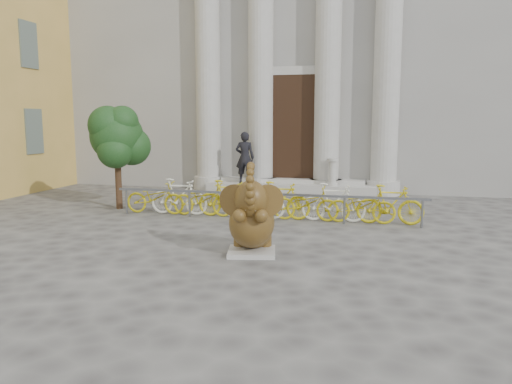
% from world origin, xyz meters
% --- Properties ---
extents(ground, '(80.00, 80.00, 0.00)m').
position_xyz_m(ground, '(0.00, 0.00, 0.00)').
color(ground, '#474442').
rests_on(ground, ground).
extents(classical_building, '(22.00, 10.70, 12.00)m').
position_xyz_m(classical_building, '(0.00, 14.93, 5.98)').
color(classical_building, gray).
rests_on(classical_building, ground).
extents(entrance_steps, '(6.00, 1.20, 0.36)m').
position_xyz_m(entrance_steps, '(0.00, 9.40, 0.18)').
color(entrance_steps, '#A8A59E').
rests_on(entrance_steps, ground).
extents(elephant_statue, '(1.20, 1.43, 1.83)m').
position_xyz_m(elephant_statue, '(0.62, 1.10, 0.66)').
color(elephant_statue, '#A8A59E').
rests_on(elephant_statue, ground).
extents(bike_rack, '(8.27, 0.53, 1.00)m').
position_xyz_m(bike_rack, '(0.11, 4.69, 0.50)').
color(bike_rack, slate).
rests_on(bike_rack, ground).
extents(tree, '(1.74, 1.58, 3.01)m').
position_xyz_m(tree, '(-4.40, 5.13, 2.10)').
color(tree, '#332114').
rests_on(tree, ground).
extents(pedestrian, '(0.69, 0.48, 1.84)m').
position_xyz_m(pedestrian, '(-1.61, 9.05, 1.28)').
color(pedestrian, black).
rests_on(pedestrian, entrance_steps).
extents(balustrade_post, '(0.39, 0.39, 0.95)m').
position_xyz_m(balustrade_post, '(1.49, 9.10, 0.80)').
color(balustrade_post, '#A8A59E').
rests_on(balustrade_post, entrance_steps).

